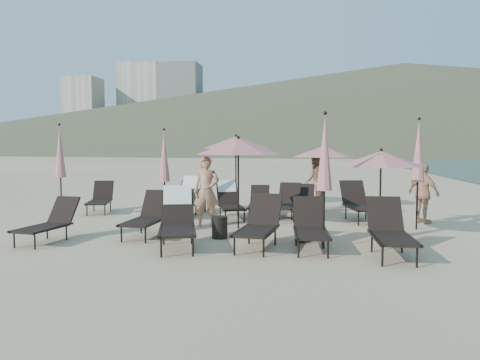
# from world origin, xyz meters

# --- Properties ---
(ground) EXTENTS (800.00, 800.00, 0.00)m
(ground) POSITION_xyz_m (0.00, 0.00, 0.00)
(ground) COLOR #D6BA8C
(ground) RESTS_ON ground
(volcanic_headland) EXTENTS (690.00, 690.00, 55.00)m
(volcanic_headland) POSITION_xyz_m (71.37, 302.62, 26.49)
(volcanic_headland) COLOR brown
(volcanic_headland) RESTS_ON ground
(hotel_skyline) EXTENTS (109.00, 82.00, 55.00)m
(hotel_skyline) POSITION_xyz_m (-93.62, 271.21, 24.18)
(hotel_skyline) COLOR beige
(hotel_skyline) RESTS_ON ground
(lounger_0) EXTENTS (0.81, 1.65, 0.91)m
(lounger_0) POSITION_xyz_m (-4.68, -0.28, 0.43)
(lounger_0) COLOR black
(lounger_0) RESTS_ON ground
(lounger_1) EXTENTS (0.72, 1.75, 0.99)m
(lounger_1) POSITION_xyz_m (-2.81, 0.65, 0.46)
(lounger_1) COLOR black
(lounger_1) RESTS_ON ground
(lounger_2) EXTENTS (1.16, 2.02, 1.19)m
(lounger_2) POSITION_xyz_m (-1.83, -0.31, 0.57)
(lounger_2) COLOR black
(lounger_2) RESTS_ON ground
(lounger_3) EXTENTS (0.89, 1.85, 1.02)m
(lounger_3) POSITION_xyz_m (-0.17, -0.19, 0.48)
(lounger_3) COLOR black
(lounger_3) RESTS_ON ground
(lounger_4) EXTENTS (0.75, 1.74, 0.98)m
(lounger_4) POSITION_xyz_m (0.86, -0.19, 0.46)
(lounger_4) COLOR black
(lounger_4) RESTS_ON ground
(lounger_5) EXTENTS (0.73, 1.82, 1.04)m
(lounger_5) POSITION_xyz_m (2.32, -0.58, 0.48)
(lounger_5) COLOR black
(lounger_5) RESTS_ON ground
(lounger_6) EXTENTS (1.02, 1.74, 0.94)m
(lounger_6) POSITION_xyz_m (-5.58, 4.18, 0.44)
(lounger_6) COLOR black
(lounger_6) RESTS_ON ground
(lounger_7) EXTENTS (0.82, 1.88, 1.14)m
(lounger_7) POSITION_xyz_m (-2.79, 3.84, 0.54)
(lounger_7) COLOR black
(lounger_7) RESTS_ON ground
(lounger_8) EXTENTS (0.85, 1.61, 0.88)m
(lounger_8) POSITION_xyz_m (-2.66, 4.57, 0.41)
(lounger_8) COLOR black
(lounger_8) RESTS_ON ground
(lounger_9) EXTENTS (1.11, 1.79, 1.05)m
(lounger_9) POSITION_xyz_m (-1.41, 3.60, 0.50)
(lounger_9) COLOR black
(lounger_9) RESTS_ON ground
(lounger_10) EXTENTS (0.77, 1.72, 0.97)m
(lounger_10) POSITION_xyz_m (0.22, 3.89, 0.45)
(lounger_10) COLOR black
(lounger_10) RESTS_ON ground
(lounger_11) EXTENTS (1.06, 1.95, 1.06)m
(lounger_11) POSITION_xyz_m (2.21, 3.67, 0.50)
(lounger_11) COLOR black
(lounger_11) RESTS_ON ground
(lounger_12) EXTENTS (0.64, 1.54, 0.87)m
(lounger_12) POSITION_xyz_m (-0.62, 4.07, 0.41)
(lounger_12) COLOR black
(lounger_12) RESTS_ON ground
(lounger_13) EXTENTS (0.70, 1.62, 0.91)m
(lounger_13) POSITION_xyz_m (0.66, 4.18, 0.43)
(lounger_13) COLOR black
(lounger_13) RESTS_ON ground
(umbrella_open_0) EXTENTS (2.14, 2.14, 2.30)m
(umbrella_open_0) POSITION_xyz_m (-0.90, 1.88, 2.03)
(umbrella_open_0) COLOR black
(umbrella_open_0) RESTS_ON ground
(umbrella_open_1) EXTENTS (1.86, 1.86, 2.00)m
(umbrella_open_1) POSITION_xyz_m (2.38, 1.06, 1.77)
(umbrella_open_1) COLOR black
(umbrella_open_1) RESTS_ON ground
(umbrella_open_2) EXTENTS (2.29, 2.29, 2.47)m
(umbrella_open_2) POSITION_xyz_m (-1.65, 6.34, 2.18)
(umbrella_open_2) COLOR black
(umbrella_open_2) RESTS_ON ground
(umbrella_open_3) EXTENTS (1.97, 1.97, 2.12)m
(umbrella_open_3) POSITION_xyz_m (1.29, 6.10, 1.88)
(umbrella_open_3) COLOR black
(umbrella_open_3) RESTS_ON ground
(umbrella_closed_0) EXTENTS (0.32, 0.32, 2.73)m
(umbrella_closed_0) POSITION_xyz_m (1.12, -0.14, 1.90)
(umbrella_closed_0) COLOR black
(umbrella_closed_0) RESTS_ON ground
(umbrella_closed_1) EXTENTS (0.32, 0.32, 2.75)m
(umbrella_closed_1) POSITION_xyz_m (3.45, 2.40, 1.91)
(umbrella_closed_1) COLOR black
(umbrella_closed_1) RESTS_ON ground
(umbrella_closed_2) EXTENTS (0.32, 0.32, 2.71)m
(umbrella_closed_2) POSITION_xyz_m (-6.24, 3.01, 1.88)
(umbrella_closed_2) COLOR black
(umbrella_closed_2) RESTS_ON ground
(umbrella_closed_3) EXTENTS (0.30, 0.30, 2.54)m
(umbrella_closed_3) POSITION_xyz_m (-3.08, 2.80, 1.77)
(umbrella_closed_3) COLOR black
(umbrella_closed_3) RESTS_ON ground
(side_table_0) EXTENTS (0.35, 0.35, 0.49)m
(side_table_0) POSITION_xyz_m (-1.13, 0.61, 0.24)
(side_table_0) COLOR black
(side_table_0) RESTS_ON ground
(side_table_1) EXTENTS (0.36, 0.36, 0.46)m
(side_table_1) POSITION_xyz_m (0.71, 0.52, 0.23)
(side_table_1) COLOR black
(side_table_1) RESTS_ON ground
(beachgoer_a) EXTENTS (0.70, 0.50, 1.80)m
(beachgoer_a) POSITION_xyz_m (-1.76, 2.10, 0.90)
(beachgoer_a) COLOR tan
(beachgoer_a) RESTS_ON ground
(beachgoer_b) EXTENTS (0.81, 0.98, 1.85)m
(beachgoer_b) POSITION_xyz_m (1.05, 5.74, 0.93)
(beachgoer_b) COLOR #8C5F48
(beachgoer_b) RESTS_ON ground
(beachgoer_c) EXTENTS (0.88, 0.99, 1.61)m
(beachgoer_c) POSITION_xyz_m (3.84, 3.40, 0.80)
(beachgoer_c) COLOR tan
(beachgoer_c) RESTS_ON ground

